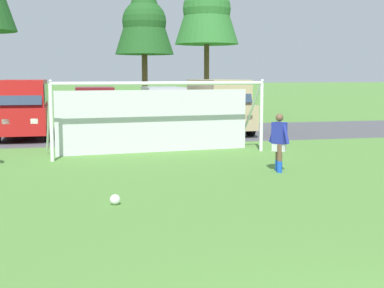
# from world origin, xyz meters

# --- Properties ---
(ground_plane) EXTENTS (400.00, 400.00, 0.00)m
(ground_plane) POSITION_xyz_m (0.00, 15.00, 0.00)
(ground_plane) COLOR #518438
(parking_lot_strip) EXTENTS (52.00, 8.40, 0.01)m
(parking_lot_strip) POSITION_xyz_m (0.00, 22.05, 0.00)
(parking_lot_strip) COLOR #4C4C51
(parking_lot_strip) RESTS_ON ground
(soccer_ball) EXTENTS (0.22, 0.22, 0.22)m
(soccer_ball) POSITION_xyz_m (-1.91, 7.80, 0.11)
(soccer_ball) COLOR white
(soccer_ball) RESTS_ON ground
(soccer_goal) EXTENTS (7.57, 2.66, 2.57)m
(soccer_goal) POSITION_xyz_m (0.34, 15.41, 1.29)
(soccer_goal) COLOR white
(soccer_goal) RESTS_ON ground
(player_trailing_back) EXTENTS (0.41, 0.71, 1.64)m
(player_trailing_back) POSITION_xyz_m (2.99, 10.77, 0.82)
(player_trailing_back) COLOR brown
(player_trailing_back) RESTS_ON ground
(parked_car_slot_left) EXTENTS (2.28, 4.84, 2.52)m
(parked_car_slot_left) POSITION_xyz_m (-4.41, 21.39, 1.34)
(parked_car_slot_left) COLOR red
(parked_car_slot_left) RESTS_ON ground
(parked_car_slot_center_left) EXTENTS (2.26, 4.66, 2.16)m
(parked_car_slot_center_left) POSITION_xyz_m (-1.31, 22.98, 1.11)
(parked_car_slot_center_left) COLOR maroon
(parked_car_slot_center_left) RESTS_ON ground
(parked_car_slot_center) EXTENTS (2.23, 4.65, 2.16)m
(parked_car_slot_center) POSITION_xyz_m (1.93, 22.52, 1.11)
(parked_car_slot_center) COLOR #B2B2BC
(parked_car_slot_center) RESTS_ON ground
(parked_car_slot_center_right) EXTENTS (2.41, 4.91, 2.52)m
(parked_car_slot_center_right) POSITION_xyz_m (4.31, 21.27, 1.34)
(parked_car_slot_center_right) COLOR tan
(parked_car_slot_center_right) RESTS_ON ground
(tree_mid_left) EXTENTS (3.61, 3.61, 9.62)m
(tree_mid_left) POSITION_xyz_m (2.29, 30.60, 6.61)
(tree_mid_left) COLOR brown
(tree_mid_left) RESTS_ON ground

